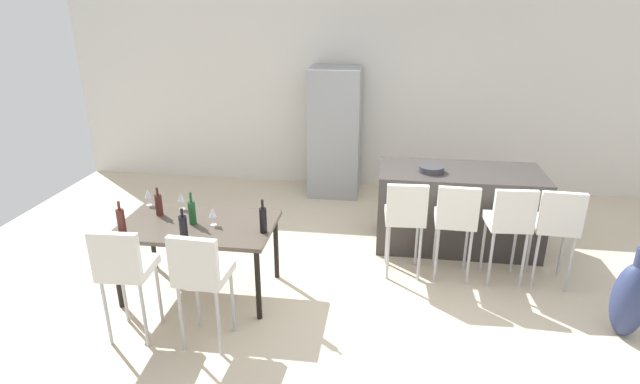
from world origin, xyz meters
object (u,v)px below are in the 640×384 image
at_px(bar_chair_left, 405,214).
at_px(wine_bottle_near, 192,212).
at_px(wine_bottle_middle, 159,204).
at_px(fruit_bowl, 431,169).
at_px(bar_chair_right, 510,220).
at_px(wine_bottle_left, 263,220).
at_px(wine_bottle_corner, 121,221).
at_px(wine_glass_right, 181,198).
at_px(kitchen_island, 457,208).
at_px(dining_table, 198,230).
at_px(floor_vase, 630,299).
at_px(wine_bottle_inner, 183,228).
at_px(wine_glass_end, 213,213).
at_px(wine_glass_far, 148,194).
at_px(refrigerator, 335,132).
at_px(bar_chair_far, 557,222).
at_px(bar_chair_middle, 456,217).
at_px(dining_chair_far, 201,272).
at_px(dining_chair_near, 124,266).

relative_size(bar_chair_left, wine_bottle_near, 3.30).
bearing_deg(wine_bottle_middle, fruit_bowl, 23.29).
xyz_separation_m(bar_chair_right, wine_bottle_left, (-2.31, -0.69, 0.17)).
bearing_deg(wine_bottle_corner, wine_glass_right, 61.92).
bearing_deg(wine_bottle_corner, wine_bottle_near, 26.34).
bearing_deg(wine_bottle_left, bar_chair_right, 16.71).
xyz_separation_m(wine_bottle_middle, fruit_bowl, (2.69, 1.16, 0.10)).
distance_m(kitchen_island, dining_table, 2.95).
xyz_separation_m(wine_glass_right, floor_vase, (4.13, -0.47, -0.51)).
height_order(wine_bottle_inner, wine_glass_end, wine_bottle_inner).
relative_size(wine_glass_far, refrigerator, 0.09).
bearing_deg(dining_table, wine_bottle_left, -7.74).
height_order(bar_chair_left, wine_glass_right, bar_chair_left).
bearing_deg(bar_chair_left, bar_chair_far, 0.00).
bearing_deg(kitchen_island, wine_glass_far, -162.21).
xyz_separation_m(wine_bottle_left, wine_glass_far, (-1.32, 0.46, 0.00)).
height_order(bar_chair_left, wine_bottle_inner, same).
relative_size(bar_chair_right, wine_bottle_inner, 3.39).
bearing_deg(kitchen_island, wine_bottle_inner, -145.38).
distance_m(bar_chair_middle, bar_chair_far, 0.96).
bearing_deg(bar_chair_left, wine_glass_right, -172.77).
xyz_separation_m(bar_chair_left, wine_bottle_near, (-2.00, -0.61, 0.16)).
bearing_deg(dining_chair_far, wine_bottle_inner, 125.15).
xyz_separation_m(bar_chair_far, wine_glass_right, (-3.70, -0.28, 0.17)).
relative_size(bar_chair_middle, wine_glass_right, 6.03).
distance_m(dining_chair_near, wine_bottle_middle, 0.96).
relative_size(dining_table, wine_bottle_left, 4.59).
height_order(bar_chair_left, wine_bottle_left, wine_bottle_left).
height_order(bar_chair_middle, wine_bottle_near, wine_bottle_near).
xyz_separation_m(bar_chair_left, wine_glass_end, (-1.80, -0.61, 0.17)).
relative_size(wine_bottle_near, wine_bottle_inner, 1.03).
bearing_deg(refrigerator, wine_bottle_corner, -116.32).
bearing_deg(wine_glass_right, bar_chair_middle, 5.93).
height_order(wine_glass_right, floor_vase, wine_glass_right).
height_order(bar_chair_right, bar_chair_far, same).
xyz_separation_m(bar_chair_left, dining_chair_far, (-1.64, -1.39, 0.00)).
relative_size(bar_chair_middle, fruit_bowl, 3.81).
distance_m(wine_bottle_left, floor_vase, 3.23).
relative_size(bar_chair_right, wine_bottle_middle, 3.67).
relative_size(wine_bottle_corner, wine_glass_right, 1.77).
bearing_deg(bar_chair_left, refrigerator, 112.84).
height_order(wine_bottle_near, wine_bottle_corner, wine_bottle_near).
relative_size(bar_chair_far, dining_chair_far, 1.00).
bearing_deg(wine_bottle_left, wine_glass_end, 170.52).
xyz_separation_m(bar_chair_right, fruit_bowl, (-0.73, 0.71, 0.26)).
bearing_deg(bar_chair_middle, bar_chair_far, 0.00).
xyz_separation_m(dining_chair_near, wine_bottle_inner, (0.35, 0.42, 0.17)).
xyz_separation_m(dining_table, floor_vase, (3.86, -0.16, -0.32)).
height_order(dining_table, wine_bottle_inner, wine_bottle_inner).
height_order(bar_chair_left, dining_table, bar_chair_left).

